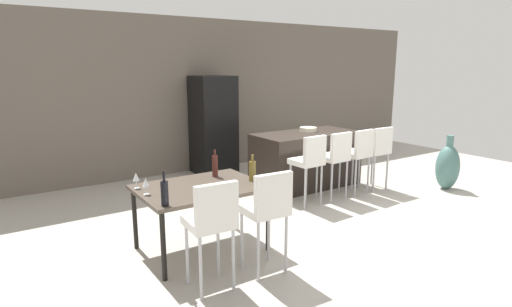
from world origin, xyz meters
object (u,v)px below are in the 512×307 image
Objects in this scene: bar_chair_right at (358,151)px; bar_chair_left at (309,159)px; bar_chair_far at (377,148)px; wine_glass_far at (136,177)px; floor_vase at (448,167)px; dining_table at (200,192)px; bar_chair_middle at (335,155)px; wine_bottle_right at (165,193)px; kitchen_island at (306,159)px; fruit_bowl at (308,129)px; dining_chair_near at (212,219)px; wine_glass_middle at (146,183)px; dining_chair_far at (267,206)px; wine_bottle_near at (252,171)px; potted_plant at (307,144)px; refrigerator at (213,125)px; wine_bottle_left at (215,166)px.

bar_chair_left is at bearing -179.99° from bar_chair_right.
wine_glass_far is (-4.04, -0.18, 0.17)m from bar_chair_far.
bar_chair_far is at bearing -0.02° from bar_chair_right.
dining_table is at bearing 177.89° from floor_vase.
wine_bottle_right is (-3.06, -0.88, 0.17)m from bar_chair_middle.
fruit_bowl is (0.12, 0.10, 0.50)m from kitchen_island.
dining_chair_near is at bearing -158.07° from bar_chair_right.
dining_chair_near reaches higher than wine_glass_middle.
dining_chair_far is at bearing -141.70° from bar_chair_left.
wine_bottle_near reaches higher than potted_plant.
wine_bottle_near reaches higher than wine_glass_middle.
dining_table is at bearing -172.15° from bar_chair_far.
bar_chair_right is at bearing 21.93° from dining_chair_near.
potted_plant is (2.31, -0.01, -0.60)m from refrigerator.
potted_plant is at bearing 29.63° from wine_glass_far.
refrigerator reaches higher than wine_bottle_right.
dining_table is 0.63m from wine_bottle_near.
fruit_bowl is at bearing 35.48° from wine_bottle_near.
bar_chair_middle reaches higher than wine_glass_middle.
dining_chair_far is 3.61× the size of fruit_bowl.
dining_chair_far is 3.23× the size of wine_bottle_left.
kitchen_island is at bearing 52.15° from bar_chair_left.
bar_chair_middle is 2.60m from refrigerator.
wine_bottle_left is 1.87× the size of wine_glass_far.
wine_bottle_left is at bearing -117.53° from refrigerator.
wine_bottle_near reaches higher than kitchen_island.
refrigerator is at bearing 51.56° from wine_glass_middle.
dining_chair_near is at bearing -154.67° from bar_chair_middle.
dining_chair_far is at bearing -112.42° from wine_bottle_near.
dining_chair_far is at bearing -110.60° from refrigerator.
bar_chair_left is at bearing 38.30° from dining_chair_far.
dining_chair_far is (-2.20, -1.32, 0.00)m from bar_chair_middle.
wine_bottle_near is (0.29, 0.72, 0.16)m from dining_chair_far.
kitchen_island is at bearing 26.29° from dining_table.
bar_chair_far is at bearing -52.48° from fruit_bowl.
dining_table is at bearing 70.34° from dining_chair_near.
dining_chair_near is at bearing -138.88° from potted_plant.
bar_chair_left is 2.14m from dining_chair_far.
bar_chair_left reaches higher than dining_table.
wine_bottle_right is at bearing 152.45° from dining_chair_far.
wine_bottle_right is at bearing -124.30° from refrigerator.
floor_vase is at bearing 2.74° from wine_bottle_right.
refrigerator is at bearing 55.70° from wine_bottle_right.
wine_glass_far is 0.31× the size of potted_plant.
bar_chair_left is at bearing 13.49° from dining_table.
dining_table is 2.40× the size of potted_plant.
bar_chair_right is 0.79× the size of dining_table.
wine_bottle_right reaches higher than wine_bottle_left.
bar_chair_middle is 3.45× the size of wine_bottle_near.
kitchen_island reaches higher than floor_vase.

